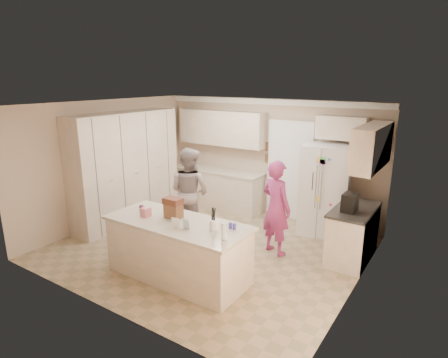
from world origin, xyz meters
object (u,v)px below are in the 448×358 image
Objects in this scene: teen_boy at (190,192)px; teen_girl at (276,208)px; utensil_crock at (214,225)px; dollhouse_body at (173,211)px; refrigerator at (325,190)px; tissue_box at (146,212)px; island_base at (178,251)px; coffee_maker at (350,203)px.

teen_boy is 1.04× the size of teen_girl.
dollhouse_body reaches higher than utensil_crock.
refrigerator is 2.65m from teen_boy.
utensil_crock is at bearing 7.13° from tissue_box.
refrigerator is at bearing 77.33° from utensil_crock.
island_base is 0.62m from dollhouse_body.
refrigerator reaches higher than island_base.
coffee_maker is at bearing -64.21° from refrigerator.
utensil_crock reaches higher than island_base.
coffee_maker is 2.14× the size of tissue_box.
utensil_crock is 2.09m from teen_boy.
teen_girl is (1.79, 0.16, -0.03)m from teen_boy.
tissue_box is 0.08× the size of teen_girl.
refrigerator is at bearing 126.43° from coffee_maker.
utensil_crock is (0.65, 0.05, 0.56)m from island_base.
dollhouse_body is (0.40, 0.20, 0.04)m from tissue_box.
utensil_crock is 0.58× the size of dollhouse_body.
teen_girl is (-0.41, -1.31, -0.06)m from refrigerator.
refrigerator reaches higher than teen_boy.
coffee_maker is 2.99m from teen_boy.
island_base is 14.67× the size of utensil_crock.
teen_girl is (-1.16, -0.29, -0.23)m from coffee_maker.
tissue_box is 1.59m from teen_boy.
dollhouse_body is (-1.45, -2.82, 0.14)m from refrigerator.
tissue_box is at bearing -142.43° from coffee_maker.
utensil_crock is 0.09× the size of teen_girl.
dollhouse_body is 1.84m from teen_girl.
teen_boy reaches higher than teen_girl.
refrigerator is 2.95m from utensil_crock.
teen_boy is at bearing 119.24° from dollhouse_body.
dollhouse_body is (-0.80, 0.05, 0.04)m from utensil_crock.
island_base is 1.26× the size of teen_boy.
refrigerator reaches higher than tissue_box.
teen_girl is (1.04, 1.51, -0.19)m from dollhouse_body.
utensil_crock is at bearing -113.31° from refrigerator.
utensil_crock is 0.09× the size of teen_boy.
refrigerator is 6.92× the size of dollhouse_body.
utensil_crock is at bearing 100.55° from teen_girl.
refrigerator reaches higher than dollhouse_body.
dollhouse_body is 0.15× the size of teen_boy.
teen_girl is (0.89, 1.61, 0.40)m from island_base.
teen_boy reaches higher than dollhouse_body.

